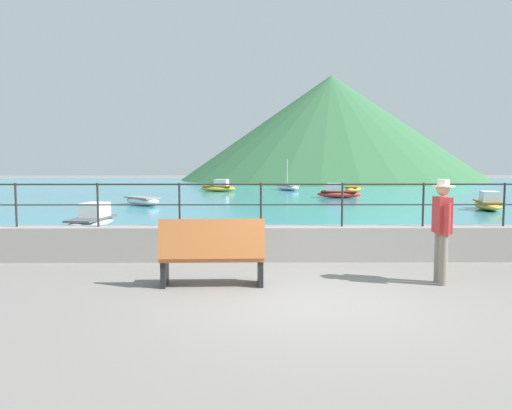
{
  "coord_description": "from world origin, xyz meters",
  "views": [
    {
      "loc": [
        -1.03,
        -7.31,
        2.08
      ],
      "look_at": [
        -0.93,
        3.7,
        1.1
      ],
      "focal_mm": 36.08,
      "sensor_mm": 36.0,
      "label": 1
    }
  ],
  "objects_px": {
    "bench_main": "(212,253)",
    "boat_7": "(353,189)",
    "boat_2": "(288,187)",
    "boat_5": "(92,220)",
    "boat_3": "(488,203)",
    "boat_4": "(338,193)",
    "person_walking": "(442,226)",
    "boat_0": "(142,201)",
    "boat_1": "(219,187)"
  },
  "relations": [
    {
      "from": "boat_0",
      "to": "person_walking",
      "type": "bearing_deg",
      "value": -60.78
    },
    {
      "from": "boat_0",
      "to": "boat_5",
      "type": "relative_size",
      "value": 0.95
    },
    {
      "from": "bench_main",
      "to": "boat_1",
      "type": "xyz_separation_m",
      "value": [
        -1.46,
        24.19,
        -0.23
      ]
    },
    {
      "from": "person_walking",
      "to": "boat_5",
      "type": "relative_size",
      "value": 0.73
    },
    {
      "from": "boat_2",
      "to": "boat_5",
      "type": "height_order",
      "value": "boat_2"
    },
    {
      "from": "boat_3",
      "to": "boat_4",
      "type": "xyz_separation_m",
      "value": [
        -4.92,
        6.55,
        0.0
      ]
    },
    {
      "from": "boat_4",
      "to": "bench_main",
      "type": "bearing_deg",
      "value": -105.54
    },
    {
      "from": "boat_2",
      "to": "boat_7",
      "type": "bearing_deg",
      "value": -26.58
    },
    {
      "from": "bench_main",
      "to": "person_walking",
      "type": "xyz_separation_m",
      "value": [
        3.8,
        0.16,
        0.42
      ]
    },
    {
      "from": "boat_4",
      "to": "boat_5",
      "type": "distance_m",
      "value": 15.27
    },
    {
      "from": "bench_main",
      "to": "boat_1",
      "type": "bearing_deg",
      "value": 93.45
    },
    {
      "from": "boat_2",
      "to": "boat_5",
      "type": "bearing_deg",
      "value": -110.22
    },
    {
      "from": "boat_2",
      "to": "boat_7",
      "type": "height_order",
      "value": "boat_2"
    },
    {
      "from": "person_walking",
      "to": "boat_5",
      "type": "bearing_deg",
      "value": 140.91
    },
    {
      "from": "boat_1",
      "to": "boat_4",
      "type": "relative_size",
      "value": 1.0
    },
    {
      "from": "boat_0",
      "to": "boat_3",
      "type": "height_order",
      "value": "boat_3"
    },
    {
      "from": "boat_1",
      "to": "boat_2",
      "type": "distance_m",
      "value": 4.63
    },
    {
      "from": "boat_0",
      "to": "boat_2",
      "type": "xyz_separation_m",
      "value": [
        7.24,
        10.89,
        0.01
      ]
    },
    {
      "from": "bench_main",
      "to": "boat_7",
      "type": "bearing_deg",
      "value": 73.54
    },
    {
      "from": "boat_1",
      "to": "boat_3",
      "type": "xyz_separation_m",
      "value": [
        11.57,
        -12.06,
        0.0
      ]
    },
    {
      "from": "boat_3",
      "to": "boat_4",
      "type": "relative_size",
      "value": 0.99
    },
    {
      "from": "person_walking",
      "to": "boat_7",
      "type": "bearing_deg",
      "value": 82.36
    },
    {
      "from": "boat_0",
      "to": "boat_7",
      "type": "height_order",
      "value": "same"
    },
    {
      "from": "bench_main",
      "to": "boat_5",
      "type": "bearing_deg",
      "value": 121.48
    },
    {
      "from": "bench_main",
      "to": "boat_4",
      "type": "relative_size",
      "value": 0.7
    },
    {
      "from": "person_walking",
      "to": "boat_4",
      "type": "relative_size",
      "value": 0.71
    },
    {
      "from": "person_walking",
      "to": "boat_0",
      "type": "distance_m",
      "value": 16.45
    },
    {
      "from": "person_walking",
      "to": "boat_3",
      "type": "relative_size",
      "value": 0.72
    },
    {
      "from": "boat_5",
      "to": "boat_3",
      "type": "bearing_deg",
      "value": 21.95
    },
    {
      "from": "boat_1",
      "to": "boat_5",
      "type": "height_order",
      "value": "same"
    },
    {
      "from": "boat_0",
      "to": "boat_2",
      "type": "distance_m",
      "value": 13.08
    },
    {
      "from": "boat_3",
      "to": "boat_5",
      "type": "xyz_separation_m",
      "value": [
        -14.07,
        -5.67,
        0.0
      ]
    },
    {
      "from": "boat_3",
      "to": "boat_2",
      "type": "bearing_deg",
      "value": 118.16
    },
    {
      "from": "bench_main",
      "to": "boat_1",
      "type": "distance_m",
      "value": 24.24
    },
    {
      "from": "bench_main",
      "to": "boat_3",
      "type": "distance_m",
      "value": 15.8
    },
    {
      "from": "boat_1",
      "to": "boat_3",
      "type": "bearing_deg",
      "value": -46.17
    },
    {
      "from": "bench_main",
      "to": "boat_2",
      "type": "relative_size",
      "value": 0.7
    },
    {
      "from": "boat_4",
      "to": "boat_7",
      "type": "height_order",
      "value": "boat_4"
    },
    {
      "from": "boat_1",
      "to": "boat_4",
      "type": "distance_m",
      "value": 8.64
    },
    {
      "from": "person_walking",
      "to": "boat_3",
      "type": "distance_m",
      "value": 13.55
    },
    {
      "from": "bench_main",
      "to": "boat_2",
      "type": "xyz_separation_m",
      "value": [
        3.02,
        25.4,
        -0.3
      ]
    },
    {
      "from": "boat_2",
      "to": "boat_4",
      "type": "relative_size",
      "value": 1.0
    },
    {
      "from": "boat_1",
      "to": "boat_3",
      "type": "height_order",
      "value": "same"
    },
    {
      "from": "boat_0",
      "to": "boat_3",
      "type": "bearing_deg",
      "value": -9.38
    },
    {
      "from": "boat_2",
      "to": "boat_5",
      "type": "distance_m",
      "value": 20.18
    },
    {
      "from": "boat_7",
      "to": "boat_2",
      "type": "bearing_deg",
      "value": 153.42
    },
    {
      "from": "person_walking",
      "to": "boat_7",
      "type": "distance_m",
      "value": 23.5
    },
    {
      "from": "boat_0",
      "to": "boat_7",
      "type": "bearing_deg",
      "value": 38.72
    },
    {
      "from": "bench_main",
      "to": "boat_1",
      "type": "relative_size",
      "value": 0.7
    },
    {
      "from": "person_walking",
      "to": "boat_5",
      "type": "xyz_separation_m",
      "value": [
        -7.76,
        6.31,
        -0.65
      ]
    }
  ]
}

